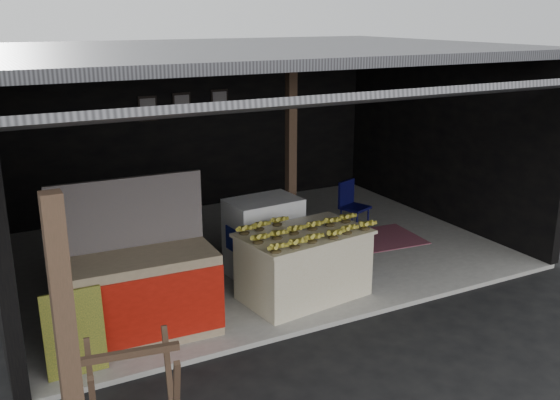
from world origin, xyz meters
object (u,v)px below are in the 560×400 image
banana_table (304,264)px  sawhorse (132,382)px  water_barrel (339,258)px  plastic_chair (351,202)px  white_crate (264,237)px  neighbor_stall (139,293)px

banana_table → sawhorse: bearing=-155.5°
water_barrel → plastic_chair: bearing=51.1°
banana_table → water_barrel: banana_table is taller
water_barrel → plastic_chair: (1.13, 1.40, 0.25)m
white_crate → neighbor_stall: 2.16m
plastic_chair → sawhorse: bearing=-164.1°
white_crate → water_barrel: (0.87, -0.51, -0.29)m
water_barrel → white_crate: bearing=149.5°
banana_table → water_barrel: (0.76, 0.37, -0.19)m
neighbor_stall → sawhorse: bearing=-105.1°
white_crate → sawhorse: size_ratio=1.29×
water_barrel → plastic_chair: size_ratio=0.56×
water_barrel → plastic_chair: plastic_chair is taller
neighbor_stall → sawhorse: size_ratio=2.12×
banana_table → white_crate: bearing=90.1°
sawhorse → plastic_chair: (4.43, 3.33, 0.04)m
white_crate → banana_table: bearing=-87.3°
banana_table → plastic_chair: banana_table is taller
sawhorse → white_crate: bearing=53.7°
sawhorse → banana_table: bearing=40.1°
banana_table → neighbor_stall: (-2.06, -0.04, 0.09)m
neighbor_stall → sawhorse: 1.60m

